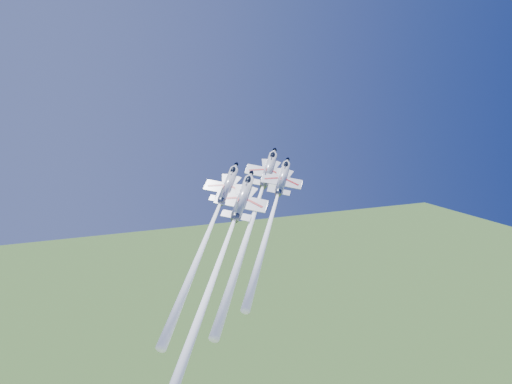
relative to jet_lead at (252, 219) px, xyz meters
name	(u,v)px	position (x,y,z in m)	size (l,w,h in m)	color
jet_lead	(252,219)	(0.00, 0.00, 0.00)	(22.70, 37.16, 37.64)	white
jet_left	(208,233)	(-9.55, -1.43, -1.36)	(20.96, 34.07, 33.62)	white
jet_right	(271,217)	(1.91, -4.59, 1.17)	(18.44, 29.82, 28.83)	white
jet_slot	(214,277)	(-12.22, -11.83, -6.36)	(27.19, 45.09, 47.87)	white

